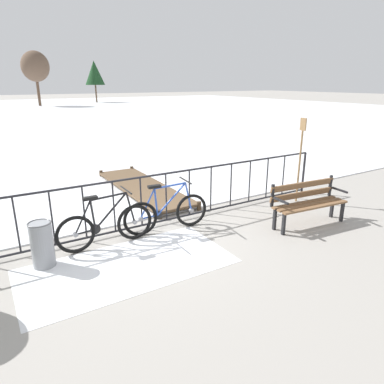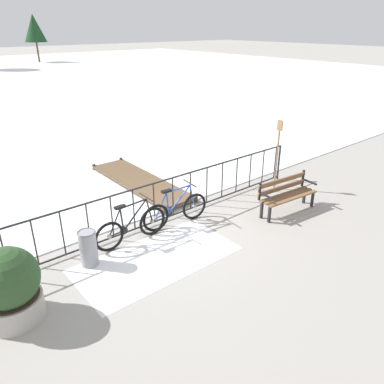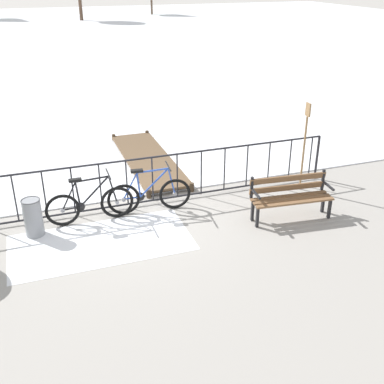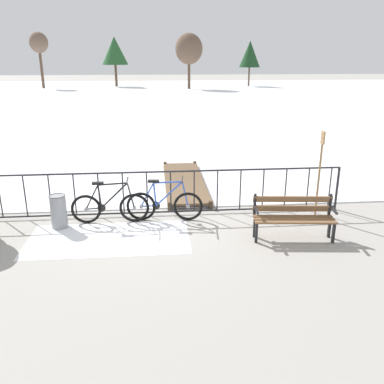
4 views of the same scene
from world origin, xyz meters
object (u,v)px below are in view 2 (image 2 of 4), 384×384
bicycle_second (176,211)px  oar_upright (278,151)px  park_bench (286,192)px  trash_bin (88,248)px  planter_with_shrub (9,286)px  bicycle_near_railing (131,227)px

bicycle_second → oar_upright: oar_upright is taller
park_bench → oar_upright: (0.91, 1.07, 0.63)m
bicycle_second → trash_bin: size_ratio=2.33×
bicycle_second → trash_bin: bearing=-174.9°
trash_bin → oar_upright: (5.73, 0.10, 0.76)m
park_bench → planter_with_shrub: bearing=176.8°
bicycle_second → park_bench: (2.55, -1.17, 0.14)m
bicycle_second → trash_bin: (-2.26, -0.20, 0.00)m
trash_bin → bicycle_second: bearing=5.1°
trash_bin → bicycle_near_railing: bearing=9.4°
oar_upright → bicycle_near_railing: bearing=179.1°
planter_with_shrub → oar_upright: size_ratio=0.64×
bicycle_second → park_bench: 2.81m
park_bench → trash_bin: 4.92m
bicycle_near_railing → oar_upright: oar_upright is taller
oar_upright → bicycle_second: bearing=178.3°
trash_bin → oar_upright: oar_upright is taller
bicycle_second → oar_upright: bearing=-1.7°
bicycle_near_railing → park_bench: size_ratio=1.04×
bicycle_near_railing → park_bench: 3.92m
planter_with_shrub → park_bench: bearing=-3.2°
planter_with_shrub → bicycle_second: bearing=11.9°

